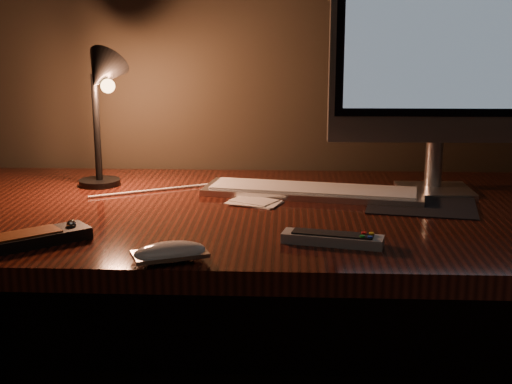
{
  "coord_description": "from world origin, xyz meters",
  "views": [
    {
      "loc": [
        0.05,
        0.46,
        1.12
      ],
      "look_at": [
        -0.01,
        1.73,
        0.81
      ],
      "focal_mm": 50.0,
      "sensor_mm": 36.0,
      "label": 1
    }
  ],
  "objects_px": {
    "desk": "(264,257)",
    "media_remote": "(39,237)",
    "mouse": "(170,255)",
    "keyboard": "(313,191)",
    "tv_remote": "(333,239)",
    "desk_lamp": "(101,93)",
    "monitor": "(443,54)"
  },
  "relations": [
    {
      "from": "mouse",
      "to": "tv_remote",
      "type": "bearing_deg",
      "value": -1.0
    },
    {
      "from": "mouse",
      "to": "keyboard",
      "type": "bearing_deg",
      "value": 39.67
    },
    {
      "from": "monitor",
      "to": "media_remote",
      "type": "xyz_separation_m",
      "value": [
        -0.75,
        -0.41,
        -0.29
      ]
    },
    {
      "from": "media_remote",
      "to": "tv_remote",
      "type": "relative_size",
      "value": 0.96
    },
    {
      "from": "desk_lamp",
      "to": "desk",
      "type": "bearing_deg",
      "value": -14.52
    },
    {
      "from": "desk",
      "to": "desk_lamp",
      "type": "bearing_deg",
      "value": 166.3
    },
    {
      "from": "media_remote",
      "to": "desk_lamp",
      "type": "distance_m",
      "value": 0.46
    },
    {
      "from": "media_remote",
      "to": "desk_lamp",
      "type": "relative_size",
      "value": 0.53
    },
    {
      "from": "monitor",
      "to": "mouse",
      "type": "relative_size",
      "value": 4.39
    },
    {
      "from": "desk",
      "to": "mouse",
      "type": "relative_size",
      "value": 13.83
    },
    {
      "from": "tv_remote",
      "to": "desk_lamp",
      "type": "relative_size",
      "value": 0.55
    },
    {
      "from": "keyboard",
      "to": "media_remote",
      "type": "height_order",
      "value": "media_remote"
    },
    {
      "from": "desk",
      "to": "media_remote",
      "type": "distance_m",
      "value": 0.51
    },
    {
      "from": "monitor",
      "to": "tv_remote",
      "type": "bearing_deg",
      "value": -123.67
    },
    {
      "from": "desk",
      "to": "desk_lamp",
      "type": "relative_size",
      "value": 5.01
    },
    {
      "from": "keyboard",
      "to": "media_remote",
      "type": "xyz_separation_m",
      "value": [
        -0.48,
        -0.37,
        0.0
      ]
    },
    {
      "from": "media_remote",
      "to": "tv_remote",
      "type": "xyz_separation_m",
      "value": [
        0.5,
        0.02,
        -0.0
      ]
    },
    {
      "from": "keyboard",
      "to": "tv_remote",
      "type": "relative_size",
      "value": 2.69
    },
    {
      "from": "monitor",
      "to": "mouse",
      "type": "xyz_separation_m",
      "value": [
        -0.51,
        -0.5,
        -0.29
      ]
    },
    {
      "from": "keyboard",
      "to": "tv_remote",
      "type": "distance_m",
      "value": 0.35
    },
    {
      "from": "tv_remote",
      "to": "desk_lamp",
      "type": "height_order",
      "value": "desk_lamp"
    },
    {
      "from": "media_remote",
      "to": "keyboard",
      "type": "bearing_deg",
      "value": -1.86
    },
    {
      "from": "keyboard",
      "to": "desk_lamp",
      "type": "height_order",
      "value": "desk_lamp"
    },
    {
      "from": "mouse",
      "to": "monitor",
      "type": "bearing_deg",
      "value": 21.57
    },
    {
      "from": "mouse",
      "to": "tv_remote",
      "type": "height_order",
      "value": "same"
    },
    {
      "from": "mouse",
      "to": "desk_lamp",
      "type": "distance_m",
      "value": 0.58
    },
    {
      "from": "media_remote",
      "to": "tv_remote",
      "type": "bearing_deg",
      "value": -37.4
    },
    {
      "from": "media_remote",
      "to": "desk_lamp",
      "type": "bearing_deg",
      "value": 49.05
    },
    {
      "from": "keyboard",
      "to": "desk_lamp",
      "type": "distance_m",
      "value": 0.51
    },
    {
      "from": "desk",
      "to": "tv_remote",
      "type": "distance_m",
      "value": 0.36
    },
    {
      "from": "desk_lamp",
      "to": "mouse",
      "type": "bearing_deg",
      "value": -66.03
    },
    {
      "from": "tv_remote",
      "to": "media_remote",
      "type": "bearing_deg",
      "value": -164.91
    }
  ]
}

